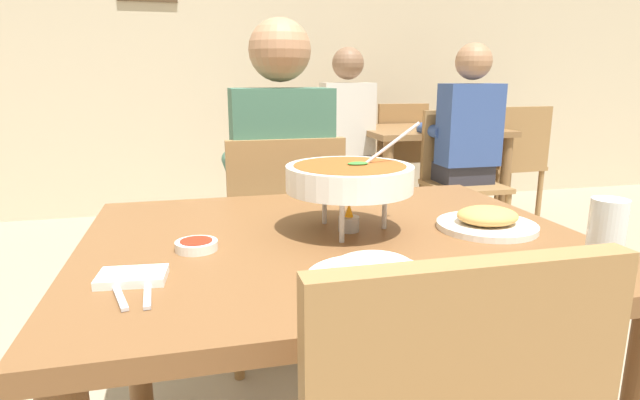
% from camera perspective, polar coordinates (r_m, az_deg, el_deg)
% --- Properties ---
extents(cafe_rear_partition, '(10.00, 0.10, 3.00)m').
position_cam_1_polar(cafe_rear_partition, '(4.45, -10.33, 18.31)').
color(cafe_rear_partition, beige).
rests_on(cafe_rear_partition, ground_plane).
extents(dining_table_main, '(1.14, 0.92, 0.75)m').
position_cam_1_polar(dining_table_main, '(1.25, 1.67, -8.85)').
color(dining_table_main, brown).
rests_on(dining_table_main, ground_plane).
extents(chair_diner_main, '(0.44, 0.44, 0.90)m').
position_cam_1_polar(chair_diner_main, '(1.97, -4.15, -4.20)').
color(chair_diner_main, olive).
rests_on(chair_diner_main, ground_plane).
extents(diner_main, '(0.40, 0.45, 1.31)m').
position_cam_1_polar(diner_main, '(1.95, -4.43, 2.71)').
color(diner_main, '#2D2D38').
rests_on(diner_main, ground_plane).
extents(curry_bowl, '(0.33, 0.30, 0.26)m').
position_cam_1_polar(curry_bowl, '(1.21, 3.29, 2.40)').
color(curry_bowl, silver).
rests_on(curry_bowl, dining_table_main).
extents(rice_plate, '(0.24, 0.24, 0.06)m').
position_cam_1_polar(rice_plate, '(0.93, 5.87, -8.11)').
color(rice_plate, white).
rests_on(rice_plate, dining_table_main).
extents(appetizer_plate, '(0.24, 0.24, 0.06)m').
position_cam_1_polar(appetizer_plate, '(1.32, 18.01, -2.21)').
color(appetizer_plate, white).
rests_on(appetizer_plate, dining_table_main).
extents(sauce_dish, '(0.09, 0.09, 0.02)m').
position_cam_1_polar(sauce_dish, '(1.13, -13.53, -4.87)').
color(sauce_dish, white).
rests_on(sauce_dish, dining_table_main).
extents(napkin_folded, '(0.13, 0.09, 0.02)m').
position_cam_1_polar(napkin_folded, '(1.00, -20.06, -7.99)').
color(napkin_folded, white).
rests_on(napkin_folded, dining_table_main).
extents(fork_utensil, '(0.06, 0.17, 0.01)m').
position_cam_1_polar(fork_utensil, '(0.96, -21.54, -9.33)').
color(fork_utensil, silver).
rests_on(fork_utensil, dining_table_main).
extents(spoon_utensil, '(0.02, 0.17, 0.01)m').
position_cam_1_polar(spoon_utensil, '(0.96, -18.54, -9.22)').
color(spoon_utensil, silver).
rests_on(spoon_utensil, dining_table_main).
extents(drink_glass, '(0.07, 0.07, 0.13)m').
position_cam_1_polar(drink_glass, '(1.16, 29.13, -3.35)').
color(drink_glass, silver).
rests_on(drink_glass, dining_table_main).
extents(dining_table_far, '(1.00, 0.80, 0.75)m').
position_cam_1_polar(dining_table_far, '(3.89, 11.82, 5.88)').
color(dining_table_far, brown).
rests_on(dining_table_far, ground_plane).
extents(chair_bg_left, '(0.48, 0.48, 0.90)m').
position_cam_1_polar(chair_bg_left, '(3.77, 1.73, 4.33)').
color(chair_bg_left, olive).
rests_on(chair_bg_left, ground_plane).
extents(chair_bg_middle, '(0.44, 0.44, 0.90)m').
position_cam_1_polar(chair_bg_middle, '(3.45, 15.05, 3.02)').
color(chair_bg_middle, olive).
rests_on(chair_bg_middle, ground_plane).
extents(chair_bg_right, '(0.46, 0.46, 0.90)m').
position_cam_1_polar(chair_bg_right, '(4.22, 1.62, 5.31)').
color(chair_bg_right, olive).
rests_on(chair_bg_right, ground_plane).
extents(chair_bg_corner, '(0.46, 0.46, 0.90)m').
position_cam_1_polar(chair_bg_corner, '(4.39, 8.58, 5.48)').
color(chair_bg_corner, olive).
rests_on(chair_bg_corner, ground_plane).
extents(chair_bg_window, '(0.46, 0.46, 0.90)m').
position_cam_1_polar(chair_bg_window, '(4.19, 20.64, 4.39)').
color(chair_bg_window, olive).
rests_on(chair_bg_window, ground_plane).
extents(patron_bg_left, '(0.40, 0.45, 1.31)m').
position_cam_1_polar(patron_bg_left, '(3.72, 2.85, 7.85)').
color(patron_bg_left, '#2D2D38').
rests_on(patron_bg_left, ground_plane).
extents(patron_bg_middle, '(0.40, 0.45, 1.31)m').
position_cam_1_polar(patron_bg_middle, '(3.39, 15.82, 6.82)').
color(patron_bg_middle, '#2D2D38').
rests_on(patron_bg_middle, ground_plane).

